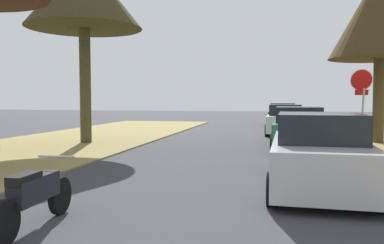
# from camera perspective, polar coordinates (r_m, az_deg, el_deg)

# --- Properties ---
(stop_sign_far) EXTENTS (0.82, 0.66, 2.93)m
(stop_sign_far) POSITION_cam_1_polar(r_m,az_deg,el_deg) (15.87, 23.36, 4.14)
(stop_sign_far) COLOR #9EA0A5
(stop_sign_far) RESTS_ON grass_verge_right
(street_tree_right_mid_b) EXTENTS (4.13, 4.13, 7.30)m
(street_tree_right_mid_b) POSITION_cam_1_polar(r_m,az_deg,el_deg) (18.49, 25.72, 14.04)
(street_tree_right_mid_b) COLOR #4F4123
(street_tree_right_mid_b) RESTS_ON grass_verge_right
(parked_sedan_silver) EXTENTS (2.04, 4.45, 1.57)m
(parked_sedan_silver) POSITION_cam_1_polar(r_m,az_deg,el_deg) (8.56, 17.85, -4.45)
(parked_sedan_silver) COLOR #BCBCC1
(parked_sedan_silver) RESTS_ON ground
(parked_sedan_green) EXTENTS (2.04, 4.45, 1.57)m
(parked_sedan_green) POSITION_cam_1_polar(r_m,az_deg,el_deg) (15.28, 15.15, -1.04)
(parked_sedan_green) COLOR #28663D
(parked_sedan_green) RESTS_ON ground
(parked_sedan_white) EXTENTS (2.04, 4.45, 1.57)m
(parked_sedan_white) POSITION_cam_1_polar(r_m,az_deg,el_deg) (21.49, 13.35, 0.21)
(parked_sedan_white) COLOR white
(parked_sedan_white) RESTS_ON ground
(parked_sedan_black) EXTENTS (2.04, 4.45, 1.57)m
(parked_sedan_black) POSITION_cam_1_polar(r_m,az_deg,el_deg) (28.16, 13.01, 0.94)
(parked_sedan_black) COLOR black
(parked_sedan_black) RESTS_ON ground
(parked_motorcycle) EXTENTS (0.60, 2.05, 0.97)m
(parked_motorcycle) POSITION_cam_1_polar(r_m,az_deg,el_deg) (6.14, -21.88, -9.87)
(parked_motorcycle) COLOR black
(parked_motorcycle) RESTS_ON ground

